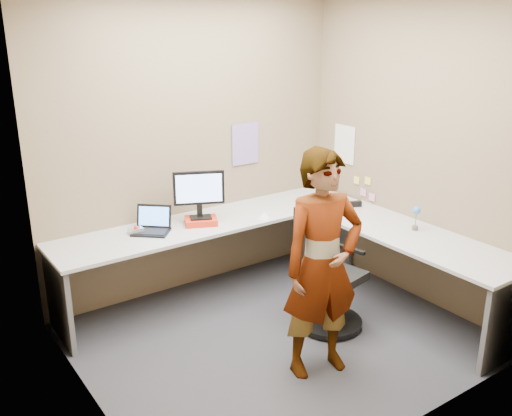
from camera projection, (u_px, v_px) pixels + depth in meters
ground at (278, 338)px, 4.62m from camera, size 3.00×3.00×0.00m
wall_back at (195, 146)px, 5.20m from camera, size 3.00×0.00×3.00m
wall_right at (417, 151)px, 5.00m from camera, size 0.00×2.70×2.70m
wall_left at (79, 216)px, 3.37m from camera, size 0.00×2.70×2.70m
desk at (293, 244)px, 4.97m from camera, size 2.98×2.58×0.73m
paper_ream at (201, 221)px, 5.02m from camera, size 0.34×0.30×0.06m
monitor at (199, 191)px, 4.95m from camera, size 0.42×0.22×0.42m
laptop at (152, 225)px, 4.85m from camera, size 0.39×0.38×0.21m
trackball_mouse at (136, 230)px, 4.81m from camera, size 0.12×0.08×0.07m
origami at (264, 215)px, 5.17m from camera, size 0.10×0.10×0.06m
stapler at (354, 204)px, 5.47m from camera, size 0.15×0.09×0.05m
flower at (416, 214)px, 4.84m from camera, size 0.07×0.07×0.22m
calendar_purple at (245, 144)px, 5.50m from camera, size 0.30×0.01×0.40m
calendar_white at (344, 144)px, 5.73m from camera, size 0.01×0.28×0.38m
sticky_note_a at (368, 181)px, 5.55m from camera, size 0.01×0.07×0.07m
sticky_note_b at (363, 192)px, 5.63m from camera, size 0.01×0.07×0.07m
sticky_note_c at (372, 197)px, 5.54m from camera, size 0.01×0.07×0.07m
sticky_note_d at (357, 180)px, 5.68m from camera, size 0.01×0.07×0.07m
office_chair at (325, 278)px, 4.70m from camera, size 0.58×0.55×1.03m
person at (322, 265)px, 3.97m from camera, size 0.67×0.50×1.66m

